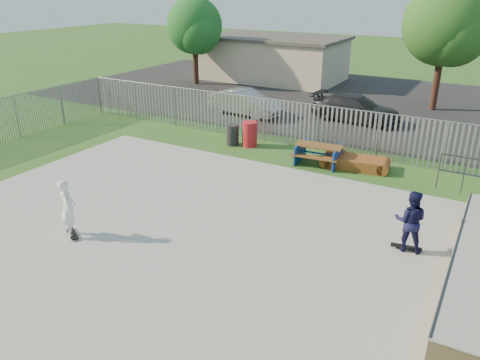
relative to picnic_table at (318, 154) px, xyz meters
The scene contains 17 objects.
ground 7.59m from the picnic_table, 103.03° to the right, with size 120.00×120.00×0.00m, color #2F6221.
concrete_slab 7.59m from the picnic_table, 103.03° to the right, with size 15.00×12.00×0.15m, color #969691.
fence 2.95m from the picnic_table, 104.21° to the right, with size 26.04×16.02×2.00m.
picnic_table is the anchor object (origin of this frame).
funbox 1.48m from the picnic_table, 10.19° to the left, with size 2.35×1.42×0.44m.
trash_bin_red 3.57m from the picnic_table, behind, with size 0.67×0.67×1.12m, color red.
trash_bin_grey 4.28m from the picnic_table, behind, with size 0.56×0.56×0.93m, color black.
parking_lot 11.75m from the picnic_table, 98.37° to the left, with size 40.00×18.00×0.02m, color black.
car_silver 8.25m from the picnic_table, 140.50° to the left, with size 1.48×4.24×1.40m, color #A9A9AE.
car_dark 7.01m from the picnic_table, 94.99° to the left, with size 1.93×4.74×1.38m, color black.
building 18.43m from the picnic_table, 121.87° to the left, with size 10.40×6.40×3.20m.
tree_left 18.18m from the picnic_table, 140.96° to the left, with size 3.93×3.93×6.06m.
tree_mid 12.77m from the picnic_table, 77.78° to the left, with size 4.61×4.61×7.11m.
skateboard_a 7.07m from the picnic_table, 49.49° to the right, with size 0.82×0.31×0.08m.
skateboard_b 10.10m from the picnic_table, 112.29° to the right, with size 0.80×0.57×0.08m.
skater_navy 7.09m from the picnic_table, 49.49° to the right, with size 0.83×0.65×1.71m, color #121338.
skater_white 10.11m from the picnic_table, 112.29° to the right, with size 0.62×0.41×1.71m, color white.
Camera 1 is at (7.86, -9.71, 6.75)m, focal length 35.00 mm.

